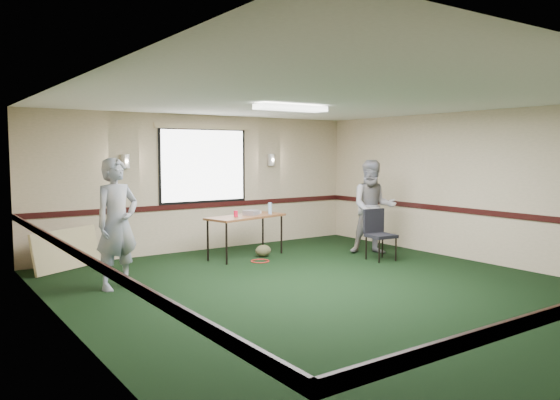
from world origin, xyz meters
TOP-DOWN VIEW (x-y plane):
  - ground at (0.00, 0.00)m, footprint 8.00×8.00m
  - room_shell at (0.00, 2.12)m, footprint 8.00×8.02m
  - folding_table at (0.29, 2.84)m, footprint 1.67×0.97m
  - projector at (0.42, 2.86)m, footprint 0.35×0.33m
  - game_console at (0.65, 3.08)m, footprint 0.21×0.17m
  - red_cup at (0.05, 2.79)m, footprint 0.07×0.07m
  - water_bottle at (0.80, 2.79)m, footprint 0.07×0.07m
  - duffel_bag at (0.56, 2.67)m, footprint 0.36×0.30m
  - cable_coil at (0.27, 2.32)m, footprint 0.34×0.34m
  - folded_table at (-2.76, 3.60)m, footprint 1.26×0.80m
  - conference_chair at (2.15, 1.26)m, footprint 0.50×0.52m
  - person_left at (-2.46, 1.85)m, footprint 0.79×0.63m
  - person_right at (2.50, 1.74)m, footprint 1.12×1.08m

SIDE VIEW (x-z plane):
  - ground at x=0.00m, z-range 0.00..0.00m
  - cable_coil at x=0.27m, z-range 0.00..0.02m
  - duffel_bag at x=0.56m, z-range 0.00..0.22m
  - folded_table at x=-2.76m, z-range 0.00..0.68m
  - conference_chair at x=2.15m, z-range 0.08..1.00m
  - folding_table at x=0.29m, z-range 0.33..1.12m
  - game_console at x=0.65m, z-range 0.78..0.83m
  - projector at x=0.42m, z-range 0.78..0.87m
  - red_cup at x=0.05m, z-range 0.78..0.89m
  - water_bottle at x=0.80m, z-range 0.78..1.01m
  - person_right at x=2.50m, z-range 0.00..1.81m
  - person_left at x=-2.46m, z-range 0.00..1.88m
  - room_shell at x=0.00m, z-range -2.42..5.58m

